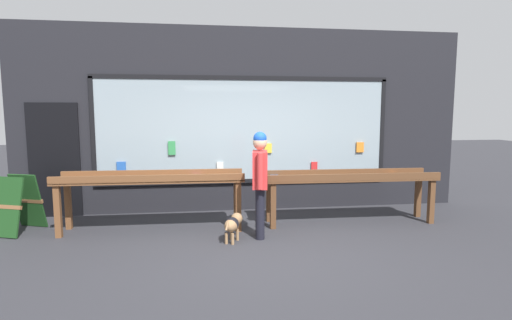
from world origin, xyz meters
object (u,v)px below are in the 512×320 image
Objects in this scene: display_table_right at (350,181)px; person_browsing at (260,177)px; display_table_left at (152,183)px; sandwich_board_sign at (17,204)px; small_dog at (233,224)px.

person_browsing is at bearing -159.52° from display_table_right.
person_browsing is (1.68, -0.63, 0.17)m from display_table_left.
sandwich_board_sign is at bearing 86.23° from person_browsing.
person_browsing is 3.93m from sandwich_board_sign.
person_browsing is (-1.68, -0.63, 0.22)m from display_table_right.
small_dog is (-2.11, -0.75, -0.47)m from display_table_right.
display_table_left is 1.83× the size of person_browsing.
small_dog is (-0.43, -0.13, -0.68)m from person_browsing.
person_browsing is 0.82m from small_dog.
display_table_right is at bearing -44.98° from small_dog.
small_dog is 0.56× the size of sandwich_board_sign.
display_table_right is at bearing -0.01° from display_table_left.
display_table_left reaches higher than sandwich_board_sign.
display_table_right is 2.29m from small_dog.
sandwich_board_sign is (-5.49, 0.19, -0.27)m from display_table_right.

